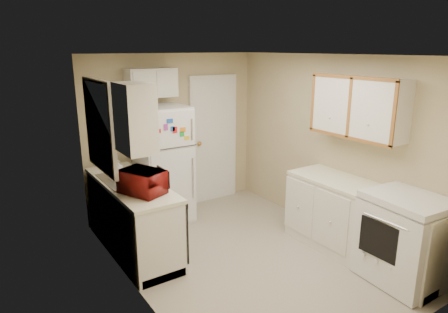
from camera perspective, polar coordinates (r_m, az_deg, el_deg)
floor at (r=5.09m, az=3.21°, el=-13.85°), size 3.80×3.80×0.00m
ceiling at (r=4.45m, az=3.68°, el=14.26°), size 3.80×3.80×0.00m
wall_left at (r=3.98m, az=-12.94°, el=-3.86°), size 3.80×3.80×0.00m
wall_right at (r=5.56m, az=15.05°, el=1.48°), size 3.80×3.80×0.00m
wall_back at (r=6.20m, az=-7.19°, el=3.30°), size 2.80×2.80×0.00m
wall_front at (r=3.40m, az=23.25°, el=-8.15°), size 2.80×2.80×0.00m
left_counter at (r=5.14m, az=-12.94°, el=-8.38°), size 0.60×1.80×0.90m
dishwasher at (r=4.72m, az=-6.97°, el=-9.76°), size 0.03×0.58×0.72m
sink at (r=5.12m, az=-13.81°, el=-3.58°), size 0.54×0.74×0.16m
microwave at (r=4.53m, az=-11.54°, el=-3.39°), size 0.56×0.45×0.33m
soap_bottle at (r=5.33m, az=-14.84°, el=-1.33°), size 0.09×0.09×0.17m
window_blinds at (r=4.86m, az=-17.25°, el=4.20°), size 0.10×0.98×1.08m
upper_cabinet_left at (r=4.08m, az=-12.59°, el=5.36°), size 0.30×0.45×0.70m
refrigerator at (r=5.81m, az=-8.68°, el=-1.16°), size 0.71×0.69×1.70m
cabinet_over_fridge at (r=5.78m, az=-10.38°, el=10.33°), size 0.70×0.30×0.40m
interior_door at (r=6.54m, az=-1.49°, el=2.43°), size 0.86×0.06×2.08m
right_counter at (r=5.10m, az=18.96°, el=-9.03°), size 0.60×2.00×0.90m
stove at (r=4.77m, az=24.34°, el=-10.69°), size 0.73×0.87×1.00m
upper_cabinet_right at (r=5.02m, az=18.65°, el=6.74°), size 0.30×1.20×0.70m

